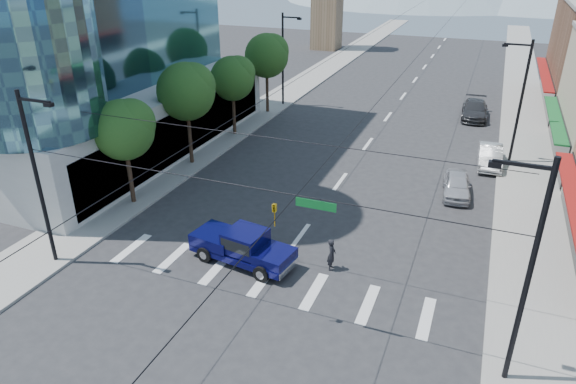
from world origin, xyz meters
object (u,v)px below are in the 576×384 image
at_px(pickup_truck, 242,245).
at_px(parked_car_far, 475,110).
at_px(parked_car_near, 457,185).
at_px(parked_car_mid, 490,156).
at_px(pedestrian, 332,254).

distance_m(pickup_truck, parked_car_far, 31.52).
bearing_deg(parked_car_near, parked_car_mid, 67.60).
relative_size(pickup_truck, parked_car_near, 1.37).
bearing_deg(parked_car_near, pedestrian, -120.07).
relative_size(pedestrian, parked_car_far, 0.30).
height_order(pickup_truck, parked_car_mid, pickup_truck).
xyz_separation_m(pickup_truck, parked_car_near, (9.44, 12.20, -0.26)).
distance_m(parked_car_near, parked_car_mid, 6.29).
bearing_deg(pedestrian, parked_car_near, -34.00).
xyz_separation_m(pickup_truck, parked_car_mid, (11.24, 18.23, -0.22)).
relative_size(parked_car_near, parked_car_far, 0.75).
distance_m(pickup_truck, parked_car_near, 15.43).
bearing_deg(pedestrian, parked_car_mid, -31.40).
bearing_deg(parked_car_far, pickup_truck, -109.93).
xyz_separation_m(parked_car_mid, parked_car_far, (-1.80, 11.84, 0.05)).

